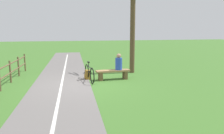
{
  "coord_description": "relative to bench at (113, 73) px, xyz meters",
  "views": [
    {
      "loc": [
        0.85,
        9.36,
        2.37
      ],
      "look_at": [
        -0.92,
        1.73,
        1.02
      ],
      "focal_mm": 34.41,
      "sensor_mm": 36.0,
      "label": 1
    }
  ],
  "objects": [
    {
      "name": "bicycle",
      "position": [
        1.15,
        0.06,
        0.06
      ],
      "size": [
        0.23,
        1.79,
        0.91
      ],
      "rotation": [
        0.0,
        0.0,
        1.67
      ],
      "color": "black",
      "rests_on": "ground_plane"
    },
    {
      "name": "fence_roadside",
      "position": [
        4.74,
        0.25,
        0.27
      ],
      "size": [
        0.54,
        7.2,
        1.01
      ],
      "rotation": [
        0.0,
        0.0,
        1.51
      ],
      "color": "brown",
      "rests_on": "ground_plane"
    },
    {
      "name": "path_centre_line",
      "position": [
        2.63,
        4.55,
        -0.31
      ],
      "size": [
        1.61,
        31.97,
        0.0
      ],
      "primitive_type": "cube",
      "rotation": [
        0.0,
        0.0,
        -0.05
      ],
      "color": "silver",
      "rests_on": "paved_path"
    },
    {
      "name": "bench",
      "position": [
        0.0,
        0.0,
        0.0
      ],
      "size": [
        1.66,
        0.47,
        0.47
      ],
      "rotation": [
        0.0,
        0.0,
        0.04
      ],
      "color": "#937047",
      "rests_on": "ground_plane"
    },
    {
      "name": "ground_plane",
      "position": [
        1.5,
        0.55,
        -0.32
      ],
      "size": [
        80.0,
        80.0,
        0.0
      ],
      "primitive_type": "plane",
      "color": "#3D6B28"
    },
    {
      "name": "person_seated",
      "position": [
        -0.29,
        -0.01,
        0.5
      ],
      "size": [
        0.34,
        0.34,
        0.79
      ],
      "rotation": [
        0.0,
        0.0,
        0.04
      ],
      "color": "#2847B7",
      "rests_on": "bench"
    },
    {
      "name": "backpack",
      "position": [
        1.19,
        -0.36,
        -0.1
      ],
      "size": [
        0.29,
        0.34,
        0.45
      ],
      "rotation": [
        0.0,
        0.0,
        4.82
      ],
      "color": "olive",
      "rests_on": "ground_plane"
    },
    {
      "name": "paved_path",
      "position": [
        2.63,
        4.55,
        -0.32
      ],
      "size": [
        4.2,
        36.08,
        0.02
      ],
      "primitive_type": "cube",
      "rotation": [
        0.0,
        0.0,
        -0.05
      ],
      "color": "#66605E",
      "rests_on": "ground_plane"
    },
    {
      "name": "tree_mid_field",
      "position": [
        -1.46,
        -1.51,
        2.24
      ],
      "size": [
        1.41,
        1.34,
        5.54
      ],
      "color": "brown",
      "rests_on": "ground_plane"
    }
  ]
}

